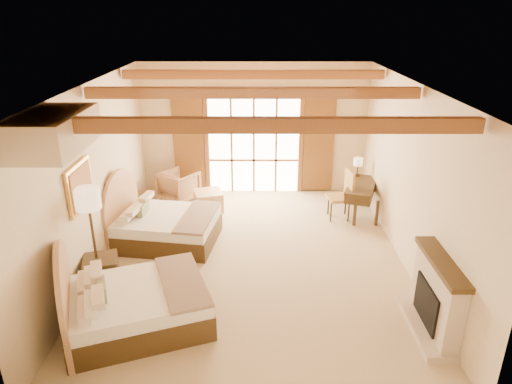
{
  "coord_description": "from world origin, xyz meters",
  "views": [
    {
      "loc": [
        0.07,
        -7.41,
        4.34
      ],
      "look_at": [
        0.06,
        0.2,
        1.27
      ],
      "focal_mm": 32.0,
      "sensor_mm": 36.0,
      "label": 1
    }
  ],
  "objects_px": {
    "bed_far": "(159,224)",
    "armchair": "(179,186)",
    "nightstand": "(102,275)",
    "desk": "(360,198)",
    "bed_near": "(127,302)"
  },
  "relations": [
    {
      "from": "bed_far",
      "to": "armchair",
      "type": "distance_m",
      "value": 2.17
    },
    {
      "from": "nightstand",
      "to": "desk",
      "type": "relative_size",
      "value": 0.44
    },
    {
      "from": "bed_far",
      "to": "nightstand",
      "type": "relative_size",
      "value": 3.39
    },
    {
      "from": "desk",
      "to": "armchair",
      "type": "bearing_deg",
      "value": -171.75
    },
    {
      "from": "bed_near",
      "to": "armchair",
      "type": "bearing_deg",
      "value": 70.34
    },
    {
      "from": "armchair",
      "to": "desk",
      "type": "relative_size",
      "value": 0.56
    },
    {
      "from": "bed_far",
      "to": "armchair",
      "type": "xyz_separation_m",
      "value": [
        0.05,
        2.17,
        -0.02
      ]
    },
    {
      "from": "bed_near",
      "to": "bed_far",
      "type": "distance_m",
      "value": 2.58
    },
    {
      "from": "bed_far",
      "to": "armchair",
      "type": "height_order",
      "value": "bed_far"
    },
    {
      "from": "nightstand",
      "to": "desk",
      "type": "xyz_separation_m",
      "value": [
        4.85,
        3.11,
        0.07
      ]
    },
    {
      "from": "armchair",
      "to": "bed_near",
      "type": "bearing_deg",
      "value": 126.07
    },
    {
      "from": "bed_near",
      "to": "desk",
      "type": "relative_size",
      "value": 1.7
    },
    {
      "from": "bed_near",
      "to": "armchair",
      "type": "distance_m",
      "value": 4.75
    },
    {
      "from": "armchair",
      "to": "bed_far",
      "type": "bearing_deg",
      "value": 124.67
    },
    {
      "from": "bed_far",
      "to": "nightstand",
      "type": "height_order",
      "value": "bed_far"
    }
  ]
}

